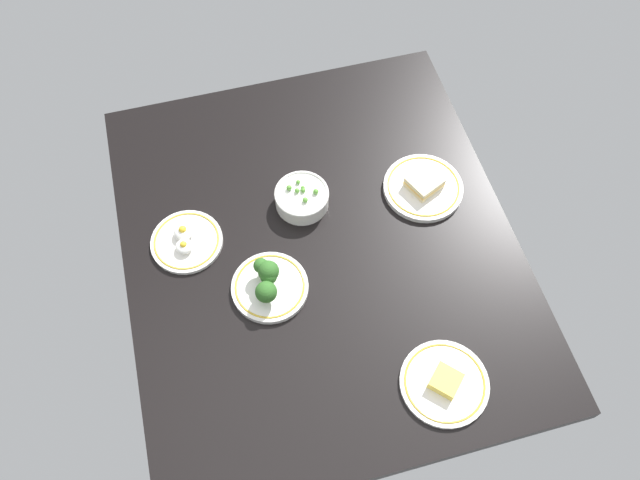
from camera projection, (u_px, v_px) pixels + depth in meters
dining_table at (320, 248)px, 156.38cm from camera, size 111.59×95.50×4.00cm
plate_eggs at (186, 241)px, 153.89cm from camera, size 17.75×17.75×4.58cm
plate_broccoli at (269, 284)px, 146.40cm from camera, size 18.33×18.33×8.34cm
plate_cheese at (445, 383)px, 136.64cm from camera, size 19.70×19.70×3.63cm
plate_sandwich at (423, 187)px, 161.43cm from camera, size 20.61×20.61×4.68cm
bowl_peas at (302, 198)px, 158.16cm from camera, size 13.83×13.83×5.93cm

